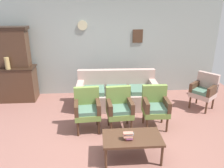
{
  "coord_description": "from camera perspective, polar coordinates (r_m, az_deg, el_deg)",
  "views": [
    {
      "loc": [
        -0.26,
        -3.57,
        2.58
      ],
      "look_at": [
        0.07,
        1.01,
        0.85
      ],
      "focal_mm": 35.79,
      "sensor_mm": 36.0,
      "label": 1
    }
  ],
  "objects": [
    {
      "name": "armchair_by_doorway",
      "position": [
        4.67,
        1.9,
        -5.86
      ],
      "size": [
        0.56,
        0.53,
        0.9
      ],
      "color": "olive",
      "rests_on": "ground"
    },
    {
      "name": "coffee_table",
      "position": [
        3.9,
        5.17,
        -13.82
      ],
      "size": [
        1.0,
        0.56,
        0.42
      ],
      "color": "#472D1E",
      "rests_on": "ground"
    },
    {
      "name": "cabinet_upper_hutch",
      "position": [
        6.4,
        -24.59,
        8.63
      ],
      "size": [
        0.99,
        0.38,
        1.03
      ],
      "color": "#472D1E",
      "rests_on": "side_cabinet"
    },
    {
      "name": "armchair_near_couch_end",
      "position": [
        4.81,
        11.01,
        -5.38
      ],
      "size": [
        0.53,
        0.5,
        0.9
      ],
      "color": "olive",
      "rests_on": "ground"
    },
    {
      "name": "wingback_chair_by_fireplace",
      "position": [
        5.99,
        22.48,
        -1.33
      ],
      "size": [
        0.71,
        0.71,
        0.9
      ],
      "color": "tan",
      "rests_on": "ground"
    },
    {
      "name": "floor_vase_by_wall",
      "position": [
        6.89,
        22.94,
        -0.29
      ],
      "size": [
        0.2,
        0.2,
        0.62
      ],
      "primitive_type": "cylinder",
      "color": "#816953",
      "rests_on": "ground"
    },
    {
      "name": "ground_plane",
      "position": [
        4.41,
        -0.01,
        -15.17
      ],
      "size": [
        7.68,
        7.68,
        0.0
      ],
      "primitive_type": "plane",
      "color": "#84564C"
    },
    {
      "name": "armchair_row_middle",
      "position": [
        4.66,
        -6.33,
        -6.04
      ],
      "size": [
        0.55,
        0.53,
        0.9
      ],
      "color": "olive",
      "rests_on": "ground"
    },
    {
      "name": "book_stack_on_table",
      "position": [
        3.78,
        4.22,
        -13.03
      ],
      "size": [
        0.17,
        0.12,
        0.13
      ],
      "color": "#E97878",
      "rests_on": "coffee_table"
    },
    {
      "name": "vase_on_cabinet",
      "position": [
        6.25,
        -25.2,
        4.79
      ],
      "size": [
        0.12,
        0.12,
        0.3
      ],
      "primitive_type": "cylinder",
      "color": "tan",
      "rests_on": "side_cabinet"
    },
    {
      "name": "wall_back_with_decor",
      "position": [
        6.32,
        -1.75,
        9.43
      ],
      "size": [
        6.4,
        0.09,
        2.7
      ],
      "color": "#939E99",
      "rests_on": "ground"
    },
    {
      "name": "side_cabinet",
      "position": [
        6.57,
        -23.56,
        0.09
      ],
      "size": [
        1.16,
        0.55,
        0.93
      ],
      "color": "#472D1E",
      "rests_on": "ground"
    },
    {
      "name": "floral_couch",
      "position": [
        5.71,
        1.29,
        -2.6
      ],
      "size": [
        2.02,
        0.85,
        0.9
      ],
      "color": "tan",
      "rests_on": "ground"
    }
  ]
}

